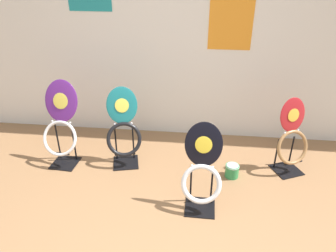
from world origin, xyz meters
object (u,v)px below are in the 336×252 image
at_px(toilet_seat_display_crimson_swirl, 292,139).
at_px(toilet_seat_display_teal_sax, 124,131).
at_px(paint_can, 232,170).
at_px(toilet_seat_display_jazz_black, 202,175).
at_px(toilet_seat_display_purple_note, 61,125).

xyz_separation_m(toilet_seat_display_crimson_swirl, toilet_seat_display_teal_sax, (-1.80, -0.05, 0.01)).
height_order(toilet_seat_display_crimson_swirl, paint_can, toilet_seat_display_crimson_swirl).
bearing_deg(toilet_seat_display_crimson_swirl, toilet_seat_display_jazz_black, -143.21).
relative_size(toilet_seat_display_jazz_black, toilet_seat_display_crimson_swirl, 1.01).
height_order(toilet_seat_display_crimson_swirl, toilet_seat_display_teal_sax, toilet_seat_display_teal_sax).
bearing_deg(toilet_seat_display_teal_sax, toilet_seat_display_purple_note, -175.56).
distance_m(toilet_seat_display_purple_note, paint_can, 1.92).
bearing_deg(toilet_seat_display_jazz_black, toilet_seat_display_purple_note, 159.02).
relative_size(toilet_seat_display_teal_sax, paint_can, 5.86).
bearing_deg(toilet_seat_display_jazz_black, paint_can, 57.33).
relative_size(toilet_seat_display_purple_note, toilet_seat_display_teal_sax, 1.08).
distance_m(toilet_seat_display_purple_note, toilet_seat_display_teal_sax, 0.68).
xyz_separation_m(toilet_seat_display_jazz_black, toilet_seat_display_crimson_swirl, (0.93, 0.70, 0.02)).
distance_m(toilet_seat_display_jazz_black, toilet_seat_display_crimson_swirl, 1.16).
xyz_separation_m(toilet_seat_display_jazz_black, toilet_seat_display_purple_note, (-1.54, 0.59, 0.11)).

